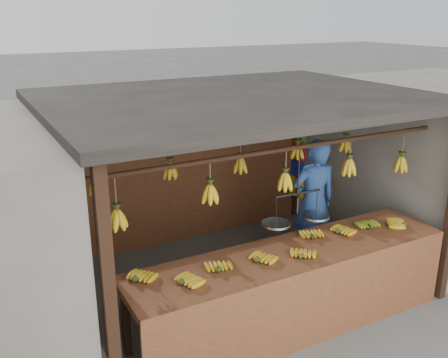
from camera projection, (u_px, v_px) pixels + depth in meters
ground at (235, 281)px, 6.41m from camera, size 80.00×80.00×0.00m
stall at (223, 126)px, 6.06m from camera, size 4.30×3.30×2.40m
neighbor_right at (438, 158)px, 7.68m from camera, size 3.00×3.00×2.30m
counter at (298, 273)px, 5.18m from camera, size 3.64×0.83×0.96m
hanging_bananas at (236, 160)px, 5.90m from camera, size 3.58×2.15×0.39m
balance_scale at (297, 216)px, 5.26m from camera, size 0.79×0.32×0.81m
vendor at (314, 202)px, 6.67m from camera, size 0.70×0.52×1.74m
bag_bundles at (298, 160)px, 8.10m from camera, size 0.08×0.26×1.22m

